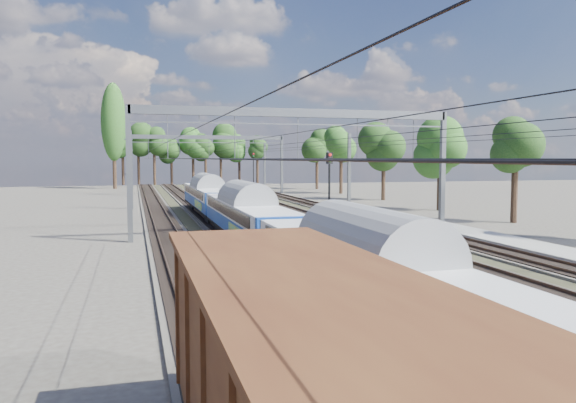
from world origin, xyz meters
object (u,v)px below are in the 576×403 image
object	(u,v)px
emu_train	(247,210)
worker	(234,188)
signal_near	(329,187)
signal_far	(253,167)

from	to	relation	value
emu_train	worker	xyz separation A→B (m)	(8.21, 51.28, -1.33)
worker	signal_near	size ratio (longest dim) A/B	0.34
emu_train	signal_far	distance (m)	59.59
emu_train	signal_far	world-z (taller)	signal_far
signal_near	signal_far	world-z (taller)	signal_far
signal_near	worker	bearing A→B (deg)	66.25
emu_train	worker	size ratio (longest dim) A/B	28.67
emu_train	signal_far	bearing A→B (deg)	77.73
worker	signal_near	world-z (taller)	signal_near
worker	signal_far	size ratio (longest dim) A/B	0.31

